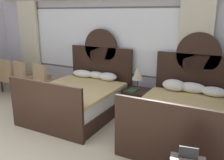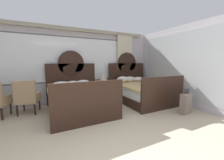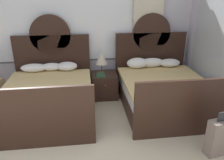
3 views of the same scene
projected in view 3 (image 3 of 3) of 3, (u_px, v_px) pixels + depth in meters
wall_back_window at (46, 34)px, 5.14m from camera, size 6.90×0.22×2.70m
bed_near_window at (49, 96)px, 4.49m from camera, size 1.71×2.14×1.87m
bed_near_mirror at (162, 89)px, 4.77m from camera, size 1.71×2.14×1.87m
nightstand_between_beds at (104, 85)px, 5.25m from camera, size 0.57×0.60×0.57m
table_lamp_on_nightstand at (101, 58)px, 5.08m from camera, size 0.27×0.27×0.53m
book_on_nightstand at (101, 75)px, 5.03m from camera, size 0.18×0.26×0.03m
suitcase_on_floor at (220, 137)px, 3.37m from camera, size 0.43×0.25×0.73m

